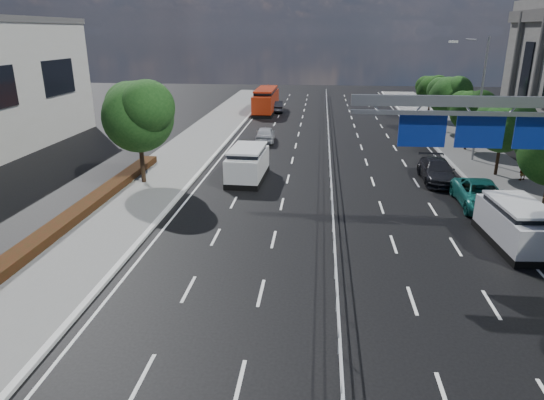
{
  "coord_description": "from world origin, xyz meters",
  "views": [
    {
      "loc": [
        -0.79,
        -11.0,
        9.35
      ],
      "look_at": [
        -2.76,
        8.81,
        2.4
      ],
      "focal_mm": 32.0,
      "sensor_mm": 36.0,
      "label": 1
    }
  ],
  "objects_px": {
    "white_minivan": "(248,164)",
    "silver_minivan": "(517,225)",
    "parked_car_teal": "(481,195)",
    "near_car_silver": "(265,134)",
    "pedestrian_a": "(524,167)",
    "red_bus": "(266,100)",
    "parked_car_dark": "(437,171)",
    "overhead_gantry": "(500,126)",
    "pedestrian_b": "(532,162)",
    "near_car_dark": "(277,106)"
  },
  "relations": [
    {
      "from": "parked_car_teal",
      "to": "parked_car_dark",
      "type": "distance_m",
      "value": 5.05
    },
    {
      "from": "overhead_gantry",
      "to": "white_minivan",
      "type": "bearing_deg",
      "value": 141.77
    },
    {
      "from": "red_bus",
      "to": "near_car_dark",
      "type": "distance_m",
      "value": 1.6
    },
    {
      "from": "parked_car_dark",
      "to": "pedestrian_b",
      "type": "xyz_separation_m",
      "value": [
        6.44,
        1.46,
        0.41
      ]
    },
    {
      "from": "silver_minivan",
      "to": "near_car_dark",
      "type": "bearing_deg",
      "value": 106.75
    },
    {
      "from": "near_car_dark",
      "to": "parked_car_dark",
      "type": "distance_m",
      "value": 30.75
    },
    {
      "from": "red_bus",
      "to": "near_car_silver",
      "type": "distance_m",
      "value": 16.59
    },
    {
      "from": "white_minivan",
      "to": "silver_minivan",
      "type": "relative_size",
      "value": 1.01
    },
    {
      "from": "red_bus",
      "to": "pedestrian_b",
      "type": "bearing_deg",
      "value": -50.89
    },
    {
      "from": "near_car_dark",
      "to": "parked_car_teal",
      "type": "height_order",
      "value": "parked_car_teal"
    },
    {
      "from": "red_bus",
      "to": "parked_car_dark",
      "type": "distance_m",
      "value": 30.91
    },
    {
      "from": "red_bus",
      "to": "parked_car_dark",
      "type": "xyz_separation_m",
      "value": [
        14.33,
        -27.37,
        -0.79
      ]
    },
    {
      "from": "red_bus",
      "to": "near_car_silver",
      "type": "xyz_separation_m",
      "value": [
        1.78,
        -16.48,
        -0.81
      ]
    },
    {
      "from": "pedestrian_a",
      "to": "parked_car_teal",
      "type": "bearing_deg",
      "value": 14.48
    },
    {
      "from": "overhead_gantry",
      "to": "parked_car_teal",
      "type": "height_order",
      "value": "overhead_gantry"
    },
    {
      "from": "parked_car_teal",
      "to": "parked_car_dark",
      "type": "relative_size",
      "value": 1.06
    },
    {
      "from": "pedestrian_a",
      "to": "pedestrian_b",
      "type": "relative_size",
      "value": 0.89
    },
    {
      "from": "near_car_silver",
      "to": "pedestrian_b",
      "type": "height_order",
      "value": "pedestrian_b"
    },
    {
      "from": "pedestrian_a",
      "to": "pedestrian_b",
      "type": "distance_m",
      "value": 1.43
    },
    {
      "from": "silver_minivan",
      "to": "pedestrian_a",
      "type": "relative_size",
      "value": 2.92
    },
    {
      "from": "near_car_silver",
      "to": "pedestrian_a",
      "type": "bearing_deg",
      "value": 146.64
    },
    {
      "from": "white_minivan",
      "to": "pedestrian_a",
      "type": "height_order",
      "value": "white_minivan"
    },
    {
      "from": "overhead_gantry",
      "to": "pedestrian_b",
      "type": "bearing_deg",
      "value": 60.69
    },
    {
      "from": "white_minivan",
      "to": "near_car_dark",
      "type": "bearing_deg",
      "value": 93.56
    },
    {
      "from": "pedestrian_b",
      "to": "red_bus",
      "type": "bearing_deg",
      "value": -35.17
    },
    {
      "from": "near_car_dark",
      "to": "pedestrian_b",
      "type": "bearing_deg",
      "value": 121.32
    },
    {
      "from": "near_car_silver",
      "to": "pedestrian_a",
      "type": "relative_size",
      "value": 2.31
    },
    {
      "from": "parked_car_teal",
      "to": "parked_car_dark",
      "type": "bearing_deg",
      "value": 106.51
    },
    {
      "from": "pedestrian_a",
      "to": "near_car_silver",
      "type": "bearing_deg",
      "value": -67.15
    },
    {
      "from": "white_minivan",
      "to": "parked_car_dark",
      "type": "relative_size",
      "value": 1.05
    },
    {
      "from": "pedestrian_a",
      "to": "white_minivan",
      "type": "bearing_deg",
      "value": -33.19
    },
    {
      "from": "white_minivan",
      "to": "parked_car_teal",
      "type": "bearing_deg",
      "value": -14.19
    },
    {
      "from": "pedestrian_a",
      "to": "near_car_dark",
      "type": "bearing_deg",
      "value": -92.88
    },
    {
      "from": "parked_car_teal",
      "to": "pedestrian_a",
      "type": "xyz_separation_m",
      "value": [
        4.18,
        5.24,
        0.29
      ]
    },
    {
      "from": "near_car_dark",
      "to": "silver_minivan",
      "type": "xyz_separation_m",
      "value": [
        14.39,
        -37.82,
        0.34
      ]
    },
    {
      "from": "pedestrian_a",
      "to": "pedestrian_b",
      "type": "height_order",
      "value": "pedestrian_b"
    },
    {
      "from": "near_car_silver",
      "to": "parked_car_dark",
      "type": "distance_m",
      "value": 16.62
    },
    {
      "from": "parked_car_teal",
      "to": "pedestrian_b",
      "type": "height_order",
      "value": "pedestrian_b"
    },
    {
      "from": "white_minivan",
      "to": "near_car_silver",
      "type": "distance_m",
      "value": 11.71
    },
    {
      "from": "overhead_gantry",
      "to": "pedestrian_a",
      "type": "height_order",
      "value": "overhead_gantry"
    },
    {
      "from": "near_car_dark",
      "to": "parked_car_dark",
      "type": "relative_size",
      "value": 0.84
    },
    {
      "from": "near_car_silver",
      "to": "parked_car_teal",
      "type": "relative_size",
      "value": 0.78
    },
    {
      "from": "white_minivan",
      "to": "red_bus",
      "type": "bearing_deg",
      "value": 96.18
    },
    {
      "from": "near_car_dark",
      "to": "near_car_silver",
      "type": "bearing_deg",
      "value": 86.54
    },
    {
      "from": "pedestrian_b",
      "to": "near_car_silver",
      "type": "bearing_deg",
      "value": -10.31
    },
    {
      "from": "near_car_dark",
      "to": "parked_car_dark",
      "type": "xyz_separation_m",
      "value": [
        13.05,
        -27.84,
        0.04
      ]
    },
    {
      "from": "parked_car_teal",
      "to": "pedestrian_a",
      "type": "height_order",
      "value": "pedestrian_a"
    },
    {
      "from": "overhead_gantry",
      "to": "near_car_silver",
      "type": "relative_size",
      "value": 2.55
    },
    {
      "from": "red_bus",
      "to": "pedestrian_a",
      "type": "bearing_deg",
      "value": -53.29
    },
    {
      "from": "red_bus",
      "to": "silver_minivan",
      "type": "distance_m",
      "value": 40.51
    }
  ]
}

